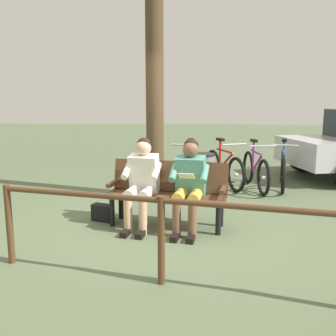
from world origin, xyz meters
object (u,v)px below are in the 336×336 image
(bicycle_blue, at_px, (255,171))
(bicycle_black, at_px, (188,169))
(tree_trunk, at_px, (155,97))
(bench, at_px, (168,188))
(person_companion, at_px, (142,178))
(handbag, at_px, (102,213))
(bicycle_orange, at_px, (224,168))
(person_reading, at_px, (189,181))
(litter_bin, at_px, (203,175))
(bicycle_red, at_px, (283,170))

(bicycle_blue, bearing_deg, bicycle_black, -100.31)
(tree_trunk, height_order, bicycle_black, tree_trunk)
(bench, height_order, person_companion, person_companion)
(bench, xyz_separation_m, bicycle_black, (-0.25, -2.23, -0.15))
(tree_trunk, bearing_deg, handbag, 66.81)
(tree_trunk, xyz_separation_m, bicycle_orange, (-1.27, -0.84, -1.37))
(bench, distance_m, person_companion, 0.39)
(person_reading, xyz_separation_m, litter_bin, (-0.22, -1.72, -0.28))
(handbag, relative_size, bicycle_red, 0.18)
(bicycle_orange, bearing_deg, handbag, -61.46)
(person_companion, distance_m, bicycle_red, 3.42)
(litter_bin, height_order, bicycle_black, bicycle_black)
(bench, xyz_separation_m, bicycle_red, (-2.07, -2.30, -0.15))
(person_companion, height_order, bicycle_black, person_companion)
(handbag, relative_size, bicycle_orange, 0.19)
(person_reading, xyz_separation_m, bicycle_blue, (-1.23, -2.38, -0.31))
(handbag, distance_m, tree_trunk, 2.24)
(litter_bin, xyz_separation_m, bicycle_orange, (-0.42, -0.83, -0.03))
(bench, bearing_deg, bicycle_blue, -115.45)
(person_reading, distance_m, handbag, 1.38)
(handbag, relative_size, bicycle_black, 0.18)
(person_companion, height_order, tree_trunk, tree_trunk)
(person_companion, xyz_separation_m, handbag, (0.60, -0.19, -0.54))
(bench, bearing_deg, bicycle_red, -122.31)
(person_reading, height_order, person_companion, same)
(bench, height_order, bicycle_black, bicycle_black)
(person_reading, xyz_separation_m, bicycle_red, (-1.78, -2.51, -0.31))
(bench, distance_m, bicycle_black, 2.25)
(bicycle_red, xyz_separation_m, bicycle_blue, (0.55, 0.14, 0.00))
(bench, relative_size, bicycle_orange, 1.05)
(bench, bearing_deg, person_companion, 27.34)
(person_reading, bearing_deg, bench, -26.93)
(bench, height_order, person_reading, person_reading)
(bicycle_blue, bearing_deg, bicycle_orange, -114.48)
(handbag, bearing_deg, bicycle_black, -118.85)
(litter_bin, distance_m, bicycle_black, 0.77)
(person_reading, distance_m, tree_trunk, 2.12)
(litter_bin, relative_size, bicycle_red, 0.47)
(person_companion, xyz_separation_m, bicycle_red, (-2.41, -2.40, -0.30))
(bench, xyz_separation_m, bicycle_orange, (-0.94, -2.34, -0.15))
(tree_trunk, relative_size, bicycle_black, 2.09)
(person_companion, bearing_deg, tree_trunk, -80.75)
(handbag, bearing_deg, bicycle_orange, -129.65)
(bench, xyz_separation_m, tree_trunk, (0.33, -1.50, 1.22))
(person_reading, distance_m, bicycle_blue, 2.70)
(bicycle_red, bearing_deg, bench, -30.05)
(bicycle_orange, bearing_deg, bicycle_red, 65.85)
(person_companion, xyz_separation_m, bicycle_black, (-0.59, -2.34, -0.30))
(person_reading, distance_m, litter_bin, 1.76)
(bench, bearing_deg, litter_bin, -99.15)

